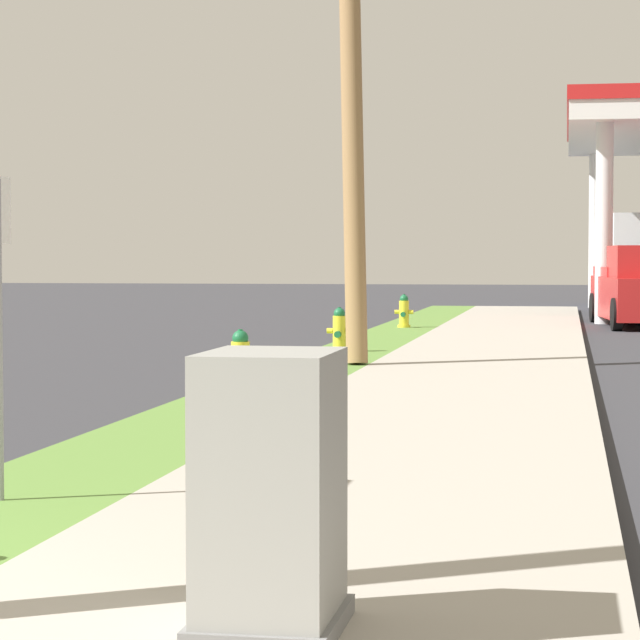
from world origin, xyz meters
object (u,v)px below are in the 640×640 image
at_px(utility_pole_midground, 351,79).
at_px(utility_cabinet, 271,502).
at_px(fire_hydrant_fourth, 404,313).
at_px(truck_navy_at_forecourt, 637,263).
at_px(fire_hydrant_third, 339,332).
at_px(fire_hydrant_second, 240,365).

bearing_deg(utility_pole_midground, utility_cabinet, -82.57).
height_order(fire_hydrant_fourth, truck_navy_at_forecourt, truck_navy_at_forecourt).
relative_size(utility_pole_midground, utility_cabinet, 6.97).
height_order(fire_hydrant_fourth, utility_cabinet, utility_cabinet).
distance_m(fire_hydrant_third, utility_cabinet, 17.57).
distance_m(fire_hydrant_second, fire_hydrant_fourth, 15.34).
distance_m(utility_pole_midground, utility_cabinet, 15.73).
relative_size(fire_hydrant_second, fire_hydrant_fourth, 1.00).
bearing_deg(truck_navy_at_forecourt, fire_hydrant_second, -100.59).
height_order(fire_hydrant_third, utility_cabinet, utility_cabinet).
distance_m(utility_pole_midground, truck_navy_at_forecourt, 28.29).
bearing_deg(fire_hydrant_second, utility_cabinet, -76.07).
xyz_separation_m(fire_hydrant_fourth, utility_pole_midground, (0.39, -10.37, 3.92)).
xyz_separation_m(fire_hydrant_third, utility_pole_midground, (0.54, -2.23, 3.92)).
bearing_deg(utility_cabinet, fire_hydrant_third, 98.24).
height_order(fire_hydrant_third, truck_navy_at_forecourt, truck_navy_at_forecourt).
distance_m(fire_hydrant_third, truck_navy_at_forecourt, 26.10).
bearing_deg(utility_cabinet, truck_navy_at_forecourt, 85.24).
distance_m(fire_hydrant_third, utility_pole_midground, 4.55).
bearing_deg(fire_hydrant_third, truck_navy_at_forecourt, 76.52).
xyz_separation_m(fire_hydrant_second, fire_hydrant_fourth, (0.16, 15.34, 0.00)).
relative_size(fire_hydrant_fourth, utility_cabinet, 0.62).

